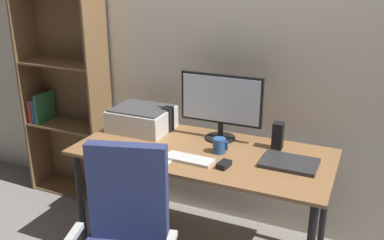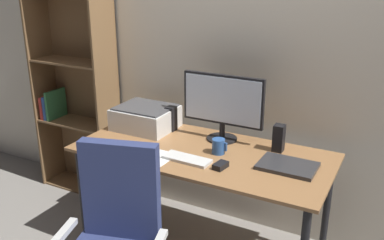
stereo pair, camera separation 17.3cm
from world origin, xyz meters
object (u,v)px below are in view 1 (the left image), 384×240
Objects in this scene: desk at (202,162)px; speaker_left at (168,119)px; printer at (142,118)px; bookshelf at (67,95)px; coffee_mug at (219,145)px; keyboard at (189,159)px; laptop at (289,163)px; mouse at (224,165)px; monitor at (221,103)px; speaker_right at (278,136)px.

speaker_left reaches higher than desk.
desk is at bearing -17.47° from printer.
printer is 0.24× the size of bookshelf.
printer is (-0.63, 0.16, 0.03)m from coffee_mug.
speaker_left is (-0.33, 0.39, 0.08)m from keyboard.
printer reaches higher than keyboard.
bookshelf is at bearing 166.22° from coffee_mug.
coffee_mug is 0.30× the size of laptop.
mouse reaches higher than keyboard.
monitor is 0.32× the size of bookshelf.
coffee_mug is at bearing -13.78° from bookshelf.
speaker_right is (0.77, 0.00, 0.00)m from speaker_left.
coffee_mug reaches higher than keyboard.
laptop is (0.33, 0.18, -0.01)m from mouse.
coffee_mug reaches higher than laptop.
keyboard is at bearing -21.97° from bookshelf.
laptop is 0.19× the size of bookshelf.
speaker_left reaches higher than printer.
speaker_right is at bearing 33.57° from coffee_mug.
monitor is 3.22× the size of speaker_left.
speaker_left is at bearing -178.82° from monitor.
keyboard is at bearing -171.58° from mouse.
speaker_left is at bearing 133.10° from keyboard.
desk is 2.89× the size of monitor.
mouse is 0.68m from speaker_left.
mouse is at bearing -19.12° from bookshelf.
bookshelf reaches higher than monitor.
speaker_right is at bearing -4.88° from bookshelf.
laptop is 0.25m from speaker_right.
coffee_mug is at bearing -13.77° from printer.
laptop is (0.55, 0.18, 0.00)m from keyboard.
mouse is 0.30× the size of laptop.
printer is at bearing 163.65° from mouse.
monitor reaches higher than keyboard.
monitor is at bearing 5.90° from printer.
mouse is at bearing -66.79° from monitor.
speaker_right is at bearing 69.31° from mouse.
bookshelf is (-1.33, 0.54, 0.09)m from keyboard.
keyboard is 3.06× the size of coffee_mug.
printer reaches higher than coffee_mug.
bookshelf reaches higher than coffee_mug.
speaker_left is at bearing 153.41° from mouse.
bookshelf reaches higher than laptop.
desk is 5.45× the size of keyboard.
coffee_mug is at bearing -146.43° from speaker_right.
laptop is at bearing -22.80° from monitor.
keyboard is at bearing -33.23° from printer.
laptop is 1.88× the size of speaker_left.
coffee_mug is (-0.10, 0.18, 0.03)m from mouse.
monitor is 3.22× the size of speaker_right.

